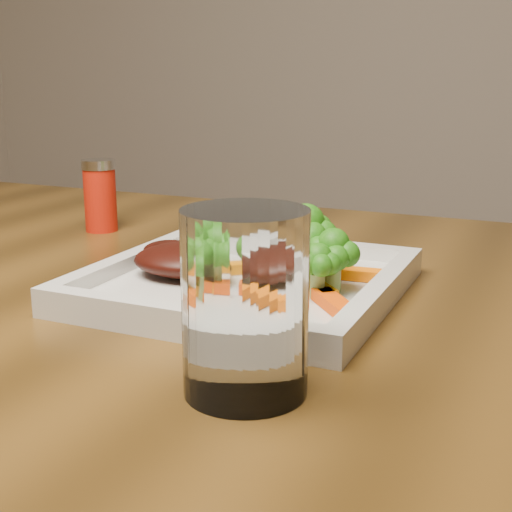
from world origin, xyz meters
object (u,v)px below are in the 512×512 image
at_px(plate, 246,287).
at_px(drinking_glass, 245,303).
at_px(steak, 194,259).
at_px(spice_shaker, 100,195).

height_order(plate, drinking_glass, drinking_glass).
height_order(plate, steak, steak).
bearing_deg(spice_shaker, steak, -36.16).
bearing_deg(drinking_glass, steak, 126.78).
height_order(spice_shaker, drinking_glass, drinking_glass).
bearing_deg(plate, spice_shaker, 149.53).
xyz_separation_m(plate, drinking_glass, (0.09, -0.19, 0.05)).
relative_size(plate, steak, 2.34).
bearing_deg(spice_shaker, plate, -30.47).
xyz_separation_m(plate, steak, (-0.05, -0.00, 0.02)).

